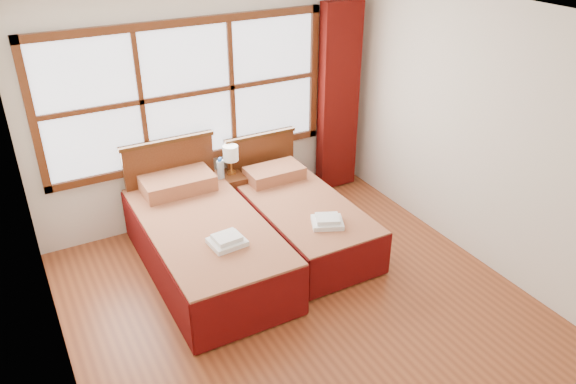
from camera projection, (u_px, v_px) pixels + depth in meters
floor at (313, 319)px, 5.03m from camera, size 4.50×4.50×0.00m
ceiling at (321, 24)px, 3.80m from camera, size 4.50×4.50×0.00m
wall_back at (210, 107)px, 6.15m from camera, size 4.00×0.00×4.00m
wall_left at (47, 264)px, 3.57m from camera, size 0.00×4.50×4.50m
wall_right at (498, 144)px, 5.26m from camera, size 0.00×4.50×4.50m
window at (188, 94)px, 5.92m from camera, size 3.16×0.06×1.56m
curtain at (338, 99)px, 6.78m from camera, size 0.50×0.16×2.30m
bed_left at (204, 241)px, 5.57m from camera, size 1.10×2.13×1.07m
bed_right at (300, 217)px, 6.06m from camera, size 0.95×1.97×0.91m
nightstand at (226, 198)px, 6.45m from camera, size 0.42×0.41×0.55m
towels_left at (227, 241)px, 5.06m from camera, size 0.33×0.29×0.09m
towels_right at (327, 221)px, 5.51m from camera, size 0.38×0.36×0.09m
lamp at (231, 154)px, 6.28m from camera, size 0.17×0.17×0.34m
bottle_near at (221, 169)px, 6.21m from camera, size 0.07×0.07×0.26m
bottle_far at (220, 170)px, 6.19m from camera, size 0.07×0.07×0.26m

